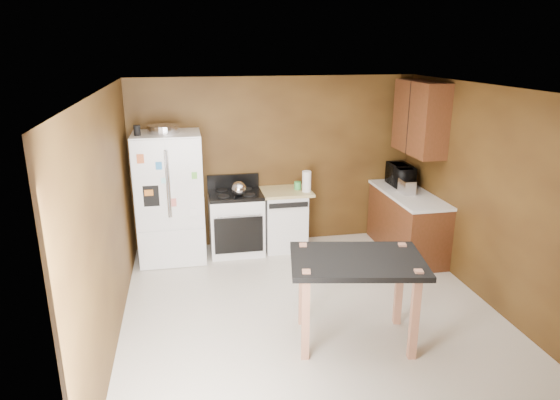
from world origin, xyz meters
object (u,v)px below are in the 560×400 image
object	(u,v)px
pen_cup	(137,130)
gas_range	(236,222)
paper_towel	(307,181)
roasting_pan	(163,129)
kettle	(239,189)
microwave	(401,176)
island	(357,271)
green_canister	(298,185)
dishwasher	(284,219)
toaster	(407,187)
refrigerator	(170,198)

from	to	relation	value
pen_cup	gas_range	size ratio (longest dim) A/B	0.12
pen_cup	paper_towel	world-z (taller)	pen_cup
roasting_pan	kettle	xyz separation A→B (m)	(0.97, -0.11, -0.85)
microwave	gas_range	xyz separation A→B (m)	(-2.48, 0.08, -0.58)
island	gas_range	bearing A→B (deg)	110.26
roasting_pan	paper_towel	distance (m)	2.12
roasting_pan	green_canister	world-z (taller)	roasting_pan
microwave	dishwasher	world-z (taller)	microwave
pen_cup	green_canister	distance (m)	2.39
pen_cup	kettle	xyz separation A→B (m)	(1.30, 0.02, -0.86)
roasting_pan	pen_cup	distance (m)	0.35
green_canister	toaster	xyz separation A→B (m)	(1.47, -0.53, 0.05)
pen_cup	roasting_pan	bearing A→B (deg)	22.39
toaster	island	size ratio (longest dim) A/B	0.18
pen_cup	refrigerator	xyz separation A→B (m)	(0.35, 0.12, -0.97)
toaster	gas_range	size ratio (longest dim) A/B	0.24
kettle	green_canister	size ratio (longest dim) A/B	1.85
green_canister	kettle	bearing A→B (deg)	-166.55
microwave	island	distance (m)	2.92
kettle	island	xyz separation A→B (m)	(0.90, -2.38, -0.23)
refrigerator	dishwasher	world-z (taller)	refrigerator
kettle	gas_range	bearing A→B (deg)	102.21
paper_towel	island	world-z (taller)	paper_towel
green_canister	refrigerator	distance (m)	1.84
microwave	refrigerator	xyz separation A→B (m)	(-3.39, 0.02, -0.14)
pen_cup	island	distance (m)	3.40
toaster	refrigerator	bearing A→B (deg)	173.62
kettle	toaster	world-z (taller)	kettle
toaster	dishwasher	world-z (taller)	toaster
paper_towel	refrigerator	bearing A→B (deg)	178.98
kettle	dishwasher	bearing A→B (deg)	15.07
kettle	paper_towel	xyz separation A→B (m)	(0.99, 0.07, 0.04)
green_canister	island	world-z (taller)	green_canister
roasting_pan	toaster	distance (m)	3.47
pen_cup	refrigerator	bearing A→B (deg)	18.78
refrigerator	gas_range	distance (m)	1.01
kettle	refrigerator	size ratio (longest dim) A/B	0.12
island	paper_towel	bearing A→B (deg)	87.95
kettle	refrigerator	bearing A→B (deg)	173.99
paper_towel	toaster	world-z (taller)	paper_towel
roasting_pan	pen_cup	size ratio (longest dim) A/B	3.17
paper_towel	toaster	bearing A→B (deg)	-15.63
paper_towel	gas_range	xyz separation A→B (m)	(-1.02, 0.09, -0.58)
paper_towel	toaster	xyz separation A→B (m)	(1.37, -0.38, -0.04)
green_canister	gas_range	bearing A→B (deg)	-176.71
paper_towel	toaster	distance (m)	1.43
pen_cup	kettle	world-z (taller)	pen_cup
paper_towel	toaster	size ratio (longest dim) A/B	1.14
roasting_pan	toaster	world-z (taller)	roasting_pan
toaster	refrigerator	size ratio (longest dim) A/B	0.15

